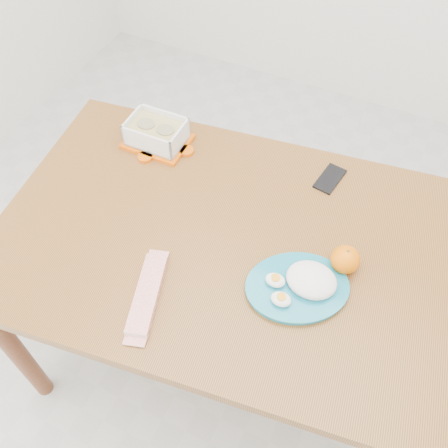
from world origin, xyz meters
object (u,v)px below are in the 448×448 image
at_px(orange_fruit, 345,260).
at_px(smartphone, 330,179).
at_px(dining_table, 224,254).
at_px(rice_plate, 302,284).
at_px(food_container, 156,133).

xyz_separation_m(orange_fruit, smartphone, (-0.14, 0.30, -0.04)).
bearing_deg(smartphone, dining_table, -111.93).
relative_size(dining_table, rice_plate, 3.80).
height_order(food_container, orange_fruit, food_container).
height_order(orange_fruit, rice_plate, orange_fruit).
xyz_separation_m(food_container, orange_fruit, (0.71, -0.21, -0.00)).
distance_m(orange_fruit, rice_plate, 0.14).
distance_m(dining_table, smartphone, 0.41).
bearing_deg(smartphone, rice_plate, -73.79).
relative_size(dining_table, smartphone, 11.65).
distance_m(rice_plate, smartphone, 0.42).
bearing_deg(rice_plate, orange_fruit, 22.91).
height_order(dining_table, smartphone, smartphone).
xyz_separation_m(food_container, rice_plate, (0.63, -0.33, -0.02)).
relative_size(dining_table, orange_fruit, 17.79).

